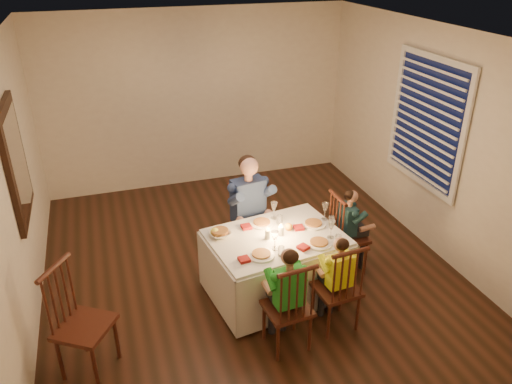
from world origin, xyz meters
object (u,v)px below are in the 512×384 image
object	(u,v)px
chair_end	(345,268)
child_yellow	(333,324)
adult	(250,258)
serving_bowl	(220,234)
child_teal	(345,268)
chair_near_right	(333,324)
chair_near_left	(286,344)
dining_table	(276,253)
chair_adult	(250,258)
child_green	(286,344)
chair_extra	(93,368)

from	to	relation	value
chair_end	child_yellow	distance (m)	0.98
adult	serving_bowl	xyz separation A→B (m)	(-0.48, -0.52, 0.73)
child_teal	child_yellow	bearing A→B (deg)	145.64
chair_near_right	adult	xyz separation A→B (m)	(-0.44, 1.35, 0.00)
chair_near_right	child_yellow	xyz separation A→B (m)	(0.00, 0.00, 0.00)
chair_near_left	child_yellow	world-z (taller)	child_yellow
dining_table	adult	bearing A→B (deg)	87.19
adult	chair_adult	bearing A→B (deg)	0.00
child_green	chair_extra	bearing A→B (deg)	-13.58
dining_table	chair_near_left	bearing A→B (deg)	-110.70
chair_near_right	child_yellow	world-z (taller)	child_yellow
child_teal	chair_extra	bearing A→B (deg)	102.81
chair_near_right	child_teal	size ratio (longest dim) A/B	0.96
chair_adult	child_green	distance (m)	1.47
chair_near_right	chair_end	bearing A→B (deg)	-128.69
chair_end	child_teal	xyz separation A→B (m)	(0.00, 0.00, 0.00)
adult	serving_bowl	world-z (taller)	serving_bowl
dining_table	child_green	distance (m)	0.93
chair_near_right	chair_extra	size ratio (longest dim) A/B	0.91
chair_end	child_green	size ratio (longest dim) A/B	0.91
serving_bowl	chair_near_left	bearing A→B (deg)	-68.46
dining_table	adult	world-z (taller)	dining_table
child_yellow	adult	bearing A→B (deg)	-76.66
chair_extra	dining_table	bearing A→B (deg)	-41.84
dining_table	adult	size ratio (longest dim) A/B	1.14
chair_adult	child_teal	size ratio (longest dim) A/B	0.96
chair_end	child_teal	size ratio (longest dim) A/B	0.96
child_teal	serving_bowl	bearing A→B (deg)	88.92
adult	child_teal	bearing A→B (deg)	-38.04
chair_near_left	child_green	distance (m)	0.00
chair_extra	adult	size ratio (longest dim) A/B	0.81
adult	serving_bowl	bearing A→B (deg)	-142.13
chair_extra	adult	bearing A→B (deg)	-23.34
chair_adult	child_teal	distance (m)	1.13
dining_table	serving_bowl	distance (m)	0.62
serving_bowl	child_yellow	bearing A→B (deg)	-42.20
chair_near_left	chair_near_right	bearing A→B (deg)	-173.54
chair_near_left	chair_end	world-z (taller)	same
chair_near_left	serving_bowl	xyz separation A→B (m)	(-0.37, 0.94, 0.73)
dining_table	child_yellow	xyz separation A→B (m)	(0.38, -0.65, -0.50)
chair_adult	child_yellow	xyz separation A→B (m)	(0.44, -1.35, 0.00)
dining_table	chair_end	bearing A→B (deg)	2.05
chair_near_left	chair_extra	world-z (taller)	chair_extra
chair_near_left	adult	bearing A→B (deg)	-99.06
chair_near_left	child_green	bearing A→B (deg)	180.00
child_green	serving_bowl	xyz separation A→B (m)	(-0.37, 0.94, 0.73)
chair_extra	serving_bowl	xyz separation A→B (m)	(1.36, 0.68, 0.73)
child_yellow	chair_near_left	bearing A→B (deg)	6.70
chair_near_left	serving_bowl	bearing A→B (deg)	-73.45
child_yellow	child_teal	world-z (taller)	child_teal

